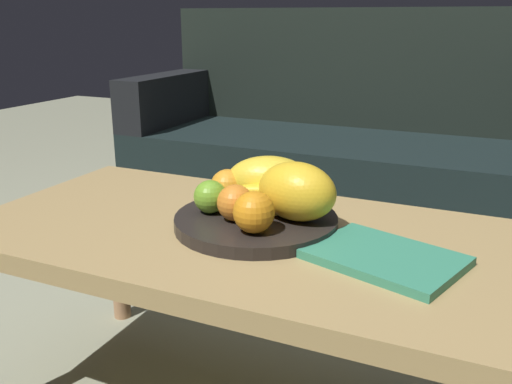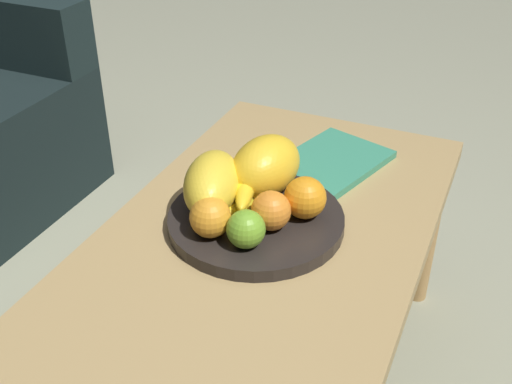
{
  "view_description": "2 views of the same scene",
  "coord_description": "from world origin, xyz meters",
  "px_view_note": "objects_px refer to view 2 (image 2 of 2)",
  "views": [
    {
      "loc": [
        0.48,
        -0.94,
        0.86
      ],
      "look_at": [
        0.04,
        0.02,
        0.53
      ],
      "focal_mm": 38.89,
      "sensor_mm": 36.0,
      "label": 1
    },
    {
      "loc": [
        -0.84,
        -0.36,
        1.14
      ],
      "look_at": [
        0.04,
        0.02,
        0.53
      ],
      "focal_mm": 43.99,
      "sensor_mm": 36.0,
      "label": 2
    }
  ],
  "objects_px": {
    "orange_right": "(305,198)",
    "magazine": "(331,162)",
    "fruit_bowl": "(256,220)",
    "melon_smaller_beside": "(266,166)",
    "melon_large_front": "(212,183)",
    "orange_front": "(271,211)",
    "orange_left": "(210,217)",
    "apple_front": "(245,229)",
    "coffee_table": "(258,263)",
    "banana_bunch": "(243,193)"
  },
  "relations": [
    {
      "from": "orange_right",
      "to": "magazine",
      "type": "bearing_deg",
      "value": 5.8
    },
    {
      "from": "fruit_bowl",
      "to": "melon_smaller_beside",
      "type": "xyz_separation_m",
      "value": [
        0.08,
        0.02,
        0.07
      ]
    },
    {
      "from": "melon_large_front",
      "to": "melon_smaller_beside",
      "type": "xyz_separation_m",
      "value": [
        0.09,
        -0.07,
        0.01
      ]
    },
    {
      "from": "melon_smaller_beside",
      "to": "orange_right",
      "type": "relative_size",
      "value": 2.08
    },
    {
      "from": "fruit_bowl",
      "to": "magazine",
      "type": "height_order",
      "value": "fruit_bowl"
    },
    {
      "from": "melon_large_front",
      "to": "orange_front",
      "type": "relative_size",
      "value": 2.5
    },
    {
      "from": "melon_large_front",
      "to": "orange_left",
      "type": "height_order",
      "value": "melon_large_front"
    },
    {
      "from": "melon_large_front",
      "to": "orange_right",
      "type": "distance_m",
      "value": 0.17
    },
    {
      "from": "fruit_bowl",
      "to": "apple_front",
      "type": "height_order",
      "value": "apple_front"
    },
    {
      "from": "magazine",
      "to": "melon_large_front",
      "type": "bearing_deg",
      "value": 170.27
    },
    {
      "from": "fruit_bowl",
      "to": "orange_front",
      "type": "bearing_deg",
      "value": -122.7
    },
    {
      "from": "orange_left",
      "to": "apple_front",
      "type": "height_order",
      "value": "orange_left"
    },
    {
      "from": "melon_smaller_beside",
      "to": "apple_front",
      "type": "distance_m",
      "value": 0.18
    },
    {
      "from": "coffee_table",
      "to": "apple_front",
      "type": "xyz_separation_m",
      "value": [
        -0.05,
        0.0,
        0.11
      ]
    },
    {
      "from": "fruit_bowl",
      "to": "magazine",
      "type": "bearing_deg",
      "value": -12.14
    },
    {
      "from": "fruit_bowl",
      "to": "apple_front",
      "type": "distance_m",
      "value": 0.11
    },
    {
      "from": "orange_right",
      "to": "banana_bunch",
      "type": "height_order",
      "value": "orange_right"
    },
    {
      "from": "orange_right",
      "to": "apple_front",
      "type": "distance_m",
      "value": 0.14
    },
    {
      "from": "orange_right",
      "to": "orange_left",
      "type": "bearing_deg",
      "value": 132.86
    },
    {
      "from": "banana_bunch",
      "to": "magazine",
      "type": "relative_size",
      "value": 0.65
    },
    {
      "from": "melon_smaller_beside",
      "to": "orange_front",
      "type": "xyz_separation_m",
      "value": [
        -0.11,
        -0.06,
        -0.02
      ]
    },
    {
      "from": "coffee_table",
      "to": "orange_left",
      "type": "xyz_separation_m",
      "value": [
        -0.05,
        0.07,
        0.11
      ]
    },
    {
      "from": "coffee_table",
      "to": "apple_front",
      "type": "relative_size",
      "value": 15.91
    },
    {
      "from": "orange_left",
      "to": "banana_bunch",
      "type": "relative_size",
      "value": 0.45
    },
    {
      "from": "orange_right",
      "to": "magazine",
      "type": "distance_m",
      "value": 0.25
    },
    {
      "from": "fruit_bowl",
      "to": "apple_front",
      "type": "xyz_separation_m",
      "value": [
        -0.09,
        -0.02,
        0.05
      ]
    },
    {
      "from": "fruit_bowl",
      "to": "melon_smaller_beside",
      "type": "distance_m",
      "value": 0.11
    },
    {
      "from": "coffee_table",
      "to": "orange_left",
      "type": "bearing_deg",
      "value": 123.48
    },
    {
      "from": "coffee_table",
      "to": "orange_left",
      "type": "distance_m",
      "value": 0.14
    },
    {
      "from": "melon_large_front",
      "to": "coffee_table",
      "type": "bearing_deg",
      "value": -107.82
    },
    {
      "from": "orange_left",
      "to": "magazine",
      "type": "relative_size",
      "value": 0.3
    },
    {
      "from": "melon_smaller_beside",
      "to": "magazine",
      "type": "distance_m",
      "value": 0.22
    },
    {
      "from": "coffee_table",
      "to": "orange_front",
      "type": "bearing_deg",
      "value": -49.49
    },
    {
      "from": "melon_large_front",
      "to": "banana_bunch",
      "type": "distance_m",
      "value": 0.06
    },
    {
      "from": "fruit_bowl",
      "to": "magazine",
      "type": "relative_size",
      "value": 1.32
    },
    {
      "from": "apple_front",
      "to": "banana_bunch",
      "type": "xyz_separation_m",
      "value": [
        0.11,
        0.05,
        -0.01
      ]
    },
    {
      "from": "melon_smaller_beside",
      "to": "banana_bunch",
      "type": "bearing_deg",
      "value": 162.45
    },
    {
      "from": "coffee_table",
      "to": "magazine",
      "type": "height_order",
      "value": "magazine"
    },
    {
      "from": "melon_large_front",
      "to": "magazine",
      "type": "bearing_deg",
      "value": -27.21
    },
    {
      "from": "melon_large_front",
      "to": "orange_left",
      "type": "distance_m",
      "value": 0.09
    },
    {
      "from": "banana_bunch",
      "to": "magazine",
      "type": "bearing_deg",
      "value": -20.19
    },
    {
      "from": "melon_smaller_beside",
      "to": "fruit_bowl",
      "type": "bearing_deg",
      "value": -169.36
    },
    {
      "from": "coffee_table",
      "to": "fruit_bowl",
      "type": "xyz_separation_m",
      "value": [
        0.04,
        0.02,
        0.06
      ]
    },
    {
      "from": "apple_front",
      "to": "magazine",
      "type": "bearing_deg",
      "value": -6.08
    },
    {
      "from": "fruit_bowl",
      "to": "melon_large_front",
      "type": "xyz_separation_m",
      "value": [
        -0.01,
        0.09,
        0.06
      ]
    },
    {
      "from": "melon_smaller_beside",
      "to": "coffee_table",
      "type": "bearing_deg",
      "value": -163.33
    },
    {
      "from": "melon_large_front",
      "to": "orange_right",
      "type": "xyz_separation_m",
      "value": [
        0.04,
        -0.17,
        -0.01
      ]
    },
    {
      "from": "coffee_table",
      "to": "orange_right",
      "type": "distance_m",
      "value": 0.15
    },
    {
      "from": "magazine",
      "to": "apple_front",
      "type": "bearing_deg",
      "value": -168.59
    },
    {
      "from": "fruit_bowl",
      "to": "orange_front",
      "type": "distance_m",
      "value": 0.07
    }
  ]
}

